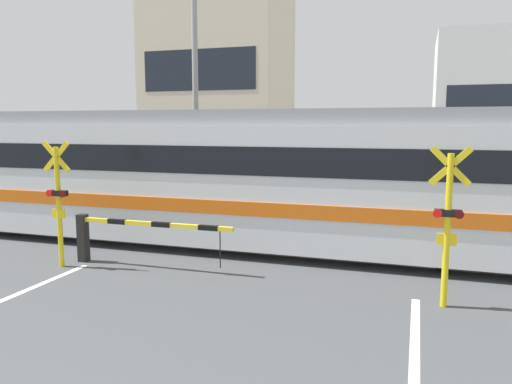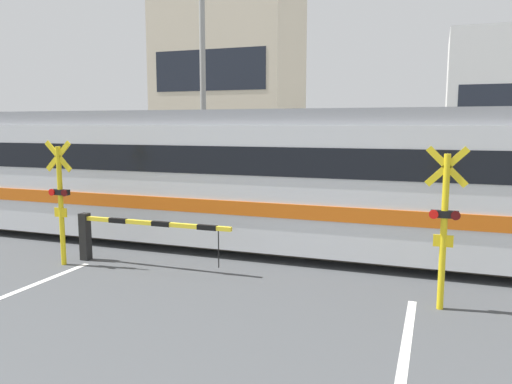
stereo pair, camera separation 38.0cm
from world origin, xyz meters
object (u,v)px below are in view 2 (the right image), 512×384
crossing_signal_left (60,197)px  crossing_signal_right (444,221)px  commuter_train (188,172)px  crossing_barrier_near (120,230)px  pedestrian (288,182)px  crossing_barrier_far (398,205)px

crossing_signal_left → crossing_signal_right: 7.89m
commuter_train → crossing_barrier_near: size_ratio=5.52×
crossing_signal_right → pedestrian: (-5.37, 9.20, -0.55)m
crossing_barrier_near → commuter_train: bearing=81.8°
commuter_train → crossing_signal_left: bearing=-116.3°
commuter_train → crossing_barrier_far: (5.21, 3.16, -1.08)m
commuter_train → pedestrian: commuter_train is taller
crossing_barrier_far → pedestrian: (-4.21, 2.97, 0.21)m
crossing_barrier_near → crossing_signal_right: size_ratio=1.36×
crossing_barrier_far → crossing_barrier_near: bearing=-134.3°
commuter_train → crossing_signal_left: commuter_train is taller
crossing_barrier_far → crossing_signal_right: (1.15, -6.23, 0.75)m
pedestrian → commuter_train: bearing=-99.3°
crossing_signal_right → commuter_train: bearing=154.2°
crossing_barrier_near → pedestrian: (1.37, 8.70, 0.21)m
crossing_signal_right → pedestrian: crossing_signal_right is taller
crossing_barrier_near → crossing_barrier_far: bearing=45.7°
crossing_barrier_far → commuter_train: bearing=-148.8°
crossing_barrier_far → crossing_signal_left: 9.21m
crossing_signal_left → crossing_barrier_near: bearing=23.7°
crossing_barrier_near → crossing_signal_right: bearing=-4.3°
crossing_signal_right → crossing_barrier_near: bearing=175.7°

